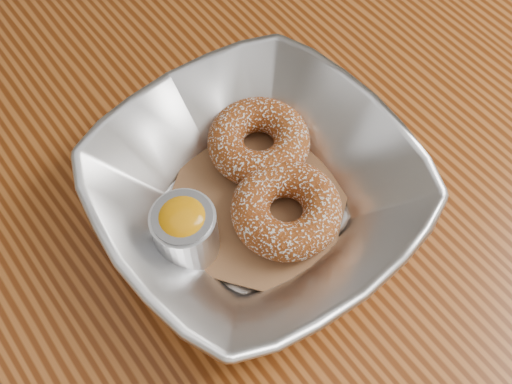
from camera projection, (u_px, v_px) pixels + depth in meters
ground_plane at (268, 337)px, 1.21m from camera, size 4.00×4.00×0.00m
table at (278, 165)px, 0.65m from camera, size 1.20×0.80×0.75m
serving_bowl at (256, 191)px, 0.48m from camera, size 0.25×0.25×0.06m
parchment at (256, 204)px, 0.50m from camera, size 0.20×0.20×0.00m
donut_back at (259, 141)px, 0.51m from camera, size 0.12×0.12×0.03m
donut_front at (286, 209)px, 0.48m from camera, size 0.09×0.09×0.03m
ramekin at (185, 230)px, 0.46m from camera, size 0.05×0.05×0.06m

